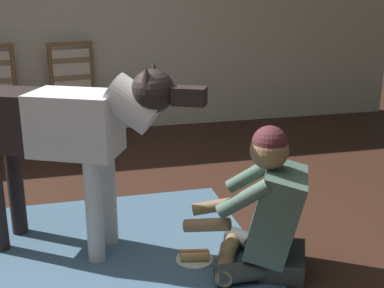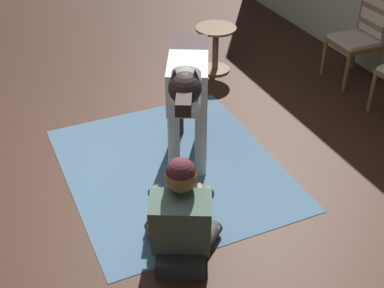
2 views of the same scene
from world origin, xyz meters
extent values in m
plane|color=#382017|center=(0.00, 0.00, 0.00)|extent=(13.87, 13.87, 0.00)
cube|color=beige|center=(0.00, 3.13, 1.30)|extent=(7.60, 0.10, 2.60)
cube|color=#43617A|center=(0.01, 0.28, 0.00)|extent=(2.05, 1.77, 0.01)
cylinder|color=brown|center=(-0.52, 2.51, 0.21)|extent=(0.04, 0.04, 0.42)
cylinder|color=brown|center=(-0.51, 2.92, 0.21)|extent=(0.04, 0.04, 0.42)
cylinder|color=brown|center=(-0.51, 2.92, 0.72)|extent=(0.04, 0.04, 0.52)
cylinder|color=brown|center=(0.34, 2.56, 0.21)|extent=(0.04, 0.04, 0.42)
cylinder|color=brown|center=(-0.07, 2.47, 0.21)|extent=(0.04, 0.04, 0.42)
cylinder|color=brown|center=(0.25, 2.96, 0.21)|extent=(0.04, 0.04, 0.42)
cylinder|color=brown|center=(-0.15, 2.88, 0.21)|extent=(0.04, 0.04, 0.42)
cube|color=brown|center=(0.09, 2.72, 0.44)|extent=(0.54, 0.54, 0.04)
cube|color=beige|center=(0.09, 2.72, 0.48)|extent=(0.50, 0.50, 0.04)
cylinder|color=brown|center=(0.25, 2.96, 0.72)|extent=(0.04, 0.04, 0.52)
cylinder|color=brown|center=(-0.15, 2.88, 0.72)|extent=(0.04, 0.04, 0.52)
cube|color=brown|center=(0.05, 2.92, 0.96)|extent=(0.46, 0.13, 0.04)
cube|color=beige|center=(0.05, 2.92, 0.71)|extent=(0.38, 0.12, 0.40)
cube|color=#8C6C51|center=(0.05, 2.92, 0.80)|extent=(0.39, 0.13, 0.06)
cube|color=#8C6C51|center=(0.05, 2.92, 0.62)|extent=(0.39, 0.13, 0.06)
cube|color=#373938|center=(1.09, -0.10, 0.06)|extent=(0.37, 0.41, 0.12)
cylinder|color=#373938|center=(0.88, -0.17, 0.07)|extent=(0.40, 0.12, 0.11)
cylinder|color=olive|center=(0.77, -0.04, 0.06)|extent=(0.22, 0.37, 0.09)
cylinder|color=#373938|center=(1.01, 0.11, 0.07)|extent=(0.34, 0.38, 0.11)
cylinder|color=olive|center=(0.85, 0.11, 0.06)|extent=(0.26, 0.36, 0.09)
cube|color=#4A6254|center=(1.04, -0.08, 0.36)|extent=(0.46, 0.50, 0.51)
cylinder|color=#4A6254|center=(0.82, -0.16, 0.49)|extent=(0.30, 0.20, 0.24)
cylinder|color=olive|center=(0.66, -0.03, 0.30)|extent=(0.26, 0.21, 0.12)
cylinder|color=#4A6254|center=(0.97, 0.15, 0.49)|extent=(0.30, 0.20, 0.24)
cylinder|color=olive|center=(0.77, 0.20, 0.30)|extent=(0.28, 0.15, 0.12)
sphere|color=olive|center=(1.00, -0.05, 0.71)|extent=(0.21, 0.21, 0.21)
sphere|color=#502229|center=(1.00, -0.05, 0.75)|extent=(0.19, 0.19, 0.19)
cylinder|color=silver|center=(0.18, 0.47, 0.31)|extent=(0.10, 0.10, 0.62)
cylinder|color=silver|center=(0.08, 0.27, 0.31)|extent=(0.10, 0.10, 0.62)
cylinder|color=black|center=(-0.38, 0.74, 0.31)|extent=(0.10, 0.10, 0.62)
cube|color=silver|center=(0.01, 0.43, 0.79)|extent=(0.58, 0.50, 0.36)
cube|color=black|center=(-0.33, 0.59, 0.79)|extent=(0.51, 0.46, 0.34)
cylinder|color=silver|center=(0.32, 0.28, 0.92)|extent=(0.42, 0.36, 0.34)
sphere|color=black|center=(0.43, 0.23, 1.00)|extent=(0.24, 0.24, 0.24)
cube|color=black|center=(0.61, 0.14, 0.98)|extent=(0.21, 0.17, 0.10)
cone|color=black|center=(0.45, 0.29, 1.09)|extent=(0.11, 0.11, 0.11)
cone|color=black|center=(0.38, 0.17, 1.09)|extent=(0.11, 0.11, 0.11)
cylinder|color=silver|center=(0.63, 0.12, 0.01)|extent=(0.22, 0.22, 0.01)
cylinder|color=tan|center=(0.63, 0.10, 0.04)|extent=(0.17, 0.08, 0.05)
cylinder|color=tan|center=(0.64, 0.15, 0.04)|extent=(0.17, 0.08, 0.05)
cylinder|color=#A13D2B|center=(0.63, 0.12, 0.04)|extent=(0.18, 0.07, 0.04)
camera|label=1|loc=(-0.04, -2.47, 1.56)|focal=48.25mm
camera|label=2|loc=(3.44, -1.07, 2.77)|focal=49.50mm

